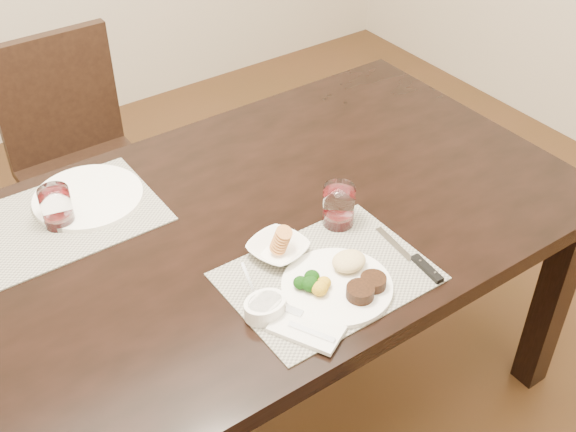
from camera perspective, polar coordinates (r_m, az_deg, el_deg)
ground_plane at (r=2.34m, az=-5.14°, el=-15.98°), size 4.50×4.50×0.00m
dining_table at (r=1.84m, az=-6.30°, el=-3.74°), size 2.00×1.00×0.75m
chair_far at (r=2.64m, az=-16.30°, el=4.89°), size 0.42×0.42×0.90m
placemat_near at (r=1.67m, az=3.14°, el=-4.78°), size 0.46×0.34×0.00m
placemat_far at (r=1.92m, az=-17.11°, el=-0.10°), size 0.46×0.34×0.00m
dinner_plate at (r=1.64m, az=4.29°, el=-5.22°), size 0.25×0.25×0.05m
napkin_fork at (r=1.54m, az=1.47°, el=-8.91°), size 0.14×0.17×0.02m
steak_knife at (r=1.72m, az=10.31°, el=-3.64°), size 0.03×0.23×0.01m
cracker_bowl at (r=1.71m, az=-0.81°, el=-2.59°), size 0.16×0.16×0.06m
sauce_ramekin at (r=1.57m, az=-1.83°, el=-7.17°), size 0.10×0.15×0.08m
wine_glass_near at (r=1.79m, az=4.02°, el=0.68°), size 0.08×0.08×0.11m
far_plate at (r=1.96m, az=-15.51°, el=1.46°), size 0.29×0.29×0.01m
wine_glass_far at (r=1.87m, az=-17.79°, el=0.54°), size 0.08×0.08×0.10m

